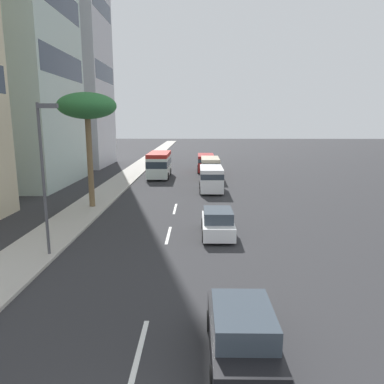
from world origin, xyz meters
TOP-DOWN VIEW (x-y plane):
  - ground_plane at (31.50, 0.00)m, footprint 198.00×198.00m
  - sidewalk_right at (31.50, 6.57)m, footprint 162.00×2.94m
  - lane_stripe_near at (4.23, 0.00)m, footprint 3.20×0.16m
  - lane_stripe_mid at (14.89, 0.00)m, footprint 3.20×0.16m
  - lane_stripe_far at (21.20, 0.00)m, footprint 3.20×0.16m
  - van_lead at (28.04, -2.95)m, footprint 4.75×2.18m
  - car_second at (14.91, -2.82)m, footprint 4.01×1.81m
  - van_third at (34.90, -3.09)m, footprint 4.91×2.09m
  - car_fourth at (3.99, -2.86)m, footprint 4.15×1.80m
  - van_fifth at (41.33, -2.77)m, footprint 5.33×2.16m
  - minibus_sixth at (36.46, 2.73)m, footprint 6.42×2.44m
  - palm_tree at (21.37, 6.24)m, footprint 4.17×4.17m
  - street_lamp at (11.49, 5.39)m, footprint 0.24×0.97m

SIDE VIEW (x-z plane):
  - ground_plane at x=31.50m, z-range 0.00..0.00m
  - lane_stripe_near at x=4.23m, z-range 0.00..0.01m
  - lane_stripe_mid at x=14.89m, z-range 0.00..0.01m
  - lane_stripe_far at x=21.20m, z-range 0.00..0.01m
  - sidewalk_right at x=31.50m, z-range 0.00..0.15m
  - car_second at x=14.91m, z-range -0.04..1.50m
  - car_fourth at x=3.99m, z-range -0.04..1.55m
  - van_fifth at x=41.33m, z-range 0.17..2.37m
  - van_lead at x=28.04m, z-range 0.17..2.43m
  - van_third at x=34.90m, z-range 0.18..2.63m
  - minibus_sixth at x=36.46m, z-range 0.15..3.04m
  - street_lamp at x=11.49m, z-range 0.96..8.06m
  - palm_tree at x=21.37m, z-range 3.23..11.53m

